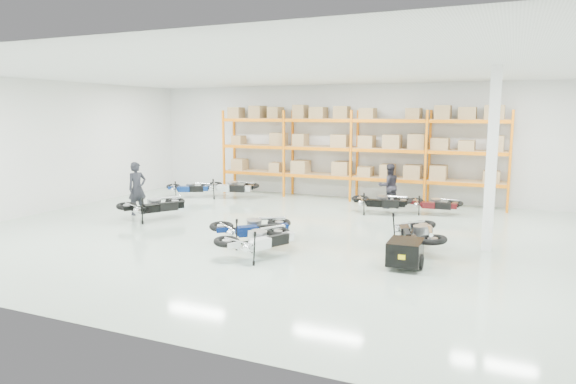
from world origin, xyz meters
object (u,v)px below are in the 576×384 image
at_px(moto_silver_left, 259,234).
at_px(moto_back_d, 434,201).
at_px(moto_black_far_left, 154,202).
at_px(moto_blue_centre, 253,223).
at_px(moto_back_c, 381,198).
at_px(moto_touring_right, 418,228).
at_px(person_left, 137,188).
at_px(moto_back_a, 189,185).
at_px(person_back, 389,186).
at_px(moto_back_b, 231,184).
at_px(trailer, 405,252).

distance_m(moto_silver_left, moto_back_d, 7.64).
bearing_deg(moto_back_d, moto_black_far_left, 118.61).
bearing_deg(moto_blue_centre, moto_black_far_left, 30.93).
bearing_deg(moto_back_c, moto_back_d, -78.14).
xyz_separation_m(moto_touring_right, person_left, (-9.44, 0.92, 0.30)).
bearing_deg(moto_back_d, moto_back_c, 107.96).
height_order(moto_back_c, moto_back_d, moto_back_c).
relative_size(moto_silver_left, moto_back_a, 1.09).
relative_size(person_left, person_back, 1.11).
relative_size(moto_touring_right, moto_back_c, 1.09).
bearing_deg(moto_back_c, moto_back_a, 81.85).
bearing_deg(moto_blue_centre, moto_back_c, -60.99).
height_order(moto_silver_left, moto_back_d, moto_silver_left).
relative_size(moto_back_d, person_left, 0.88).
bearing_deg(moto_touring_right, moto_black_far_left, 160.13).
height_order(moto_blue_centre, person_back, person_back).
xyz_separation_m(moto_blue_centre, moto_touring_right, (4.05, 1.06, 0.02)).
height_order(moto_touring_right, moto_back_a, moto_touring_right).
xyz_separation_m(moto_black_far_left, person_left, (-1.04, 0.47, 0.30)).
bearing_deg(moto_black_far_left, moto_back_b, -57.72).
distance_m(moto_silver_left, moto_back_c, 6.58).
height_order(moto_back_a, moto_back_c, moto_back_c).
xyz_separation_m(moto_back_c, moto_back_d, (1.70, 0.56, -0.06)).
bearing_deg(moto_blue_centre, moto_back_a, 5.92).
relative_size(trailer, person_back, 0.93).
xyz_separation_m(moto_back_d, person_left, (-9.16, -3.99, 0.41)).
distance_m(moto_touring_right, moto_back_c, 4.78).
bearing_deg(moto_back_a, moto_touring_right, -139.61).
xyz_separation_m(moto_silver_left, moto_back_b, (-4.93, 7.23, 0.02)).
height_order(moto_black_far_left, moto_touring_right, moto_touring_right).
relative_size(moto_touring_right, moto_back_b, 1.02).
relative_size(moto_back_b, person_back, 1.19).
relative_size(moto_silver_left, trailer, 1.22).
relative_size(moto_silver_left, moto_back_b, 0.96).
bearing_deg(moto_silver_left, moto_touring_right, -121.71).
distance_m(moto_black_far_left, trailer, 8.64).
bearing_deg(moto_back_c, moto_black_far_left, 115.02).
height_order(moto_black_far_left, moto_back_a, moto_black_far_left).
xyz_separation_m(moto_blue_centre, person_left, (-5.39, 1.97, 0.32)).
height_order(moto_touring_right, person_back, person_back).
bearing_deg(trailer, moto_touring_right, 88.44).
distance_m(moto_back_c, moto_back_d, 1.79).
relative_size(moto_touring_right, trailer, 1.30).
height_order(moto_back_a, moto_back_d, moto_back_a).
height_order(moto_touring_right, person_left, person_left).
bearing_deg(moto_touring_right, moto_back_c, 97.60).
xyz_separation_m(moto_back_a, moto_back_d, (9.62, 0.30, -0.03)).
distance_m(moto_back_d, person_back, 1.81).
bearing_deg(moto_silver_left, moto_back_d, -87.34).
bearing_deg(person_left, moto_black_far_left, -92.22).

